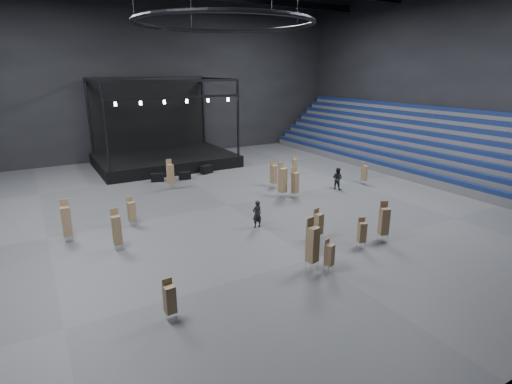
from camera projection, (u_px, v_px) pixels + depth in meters
floor at (228, 205)px, 30.67m from camera, size 50.00×50.00×0.00m
wall_back at (145, 79)px, 45.41m from camera, size 50.00×0.20×18.00m
wall_right at (450, 80)px, 39.98m from camera, size 0.20×42.00×18.00m
bleachers_right at (428, 153)px, 41.12m from camera, size 7.20×40.00×6.40m
stage at (163, 151)px, 43.68m from camera, size 14.00×10.00×9.20m
truss_ring at (224, 23)px, 26.85m from camera, size 12.30×12.30×5.15m
flight_case_left at (157, 177)px, 37.09m from camera, size 1.28×0.89×0.78m
flight_case_mid at (185, 176)px, 37.81m from camera, size 1.15×0.69×0.72m
flight_case_right at (206, 169)px, 40.00m from camera, size 1.38×1.02×0.83m
chair_stack_0 at (329, 254)px, 20.41m from camera, size 0.53×0.53×1.75m
chair_stack_1 at (170, 174)px, 34.54m from camera, size 0.55×0.55×2.61m
chair_stack_2 at (364, 173)px, 35.92m from camera, size 0.59×0.59×2.08m
chair_stack_3 at (312, 243)px, 20.49m from camera, size 0.61×0.61×2.81m
chair_stack_4 at (66, 220)px, 23.86m from camera, size 0.56×0.56×2.64m
chair_stack_5 at (384, 220)px, 24.01m from camera, size 0.66×0.66×2.48m
chair_stack_6 at (274, 174)px, 35.02m from camera, size 0.52×0.52×2.38m
chair_stack_7 at (295, 182)px, 32.22m from camera, size 0.53×0.53×2.48m
chair_stack_8 at (318, 223)px, 24.19m from camera, size 0.55×0.55×1.98m
chair_stack_9 at (117, 229)px, 22.70m from camera, size 0.46×0.46×2.50m
chair_stack_10 at (295, 165)px, 39.46m from camera, size 0.57×0.57×1.85m
chair_stack_11 at (282, 180)px, 32.14m from camera, size 0.66×0.66×2.94m
chair_stack_12 at (362, 232)px, 23.16m from camera, size 0.54×0.54×1.82m
chair_stack_13 at (170, 298)px, 16.36m from camera, size 0.47×0.47×1.85m
chair_stack_14 at (132, 211)px, 26.33m from camera, size 0.51×0.51×1.99m
man_center at (257, 214)px, 26.13m from camera, size 0.69×0.47×1.85m
crew_member at (337, 178)px, 34.54m from camera, size 1.03×1.14×1.92m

